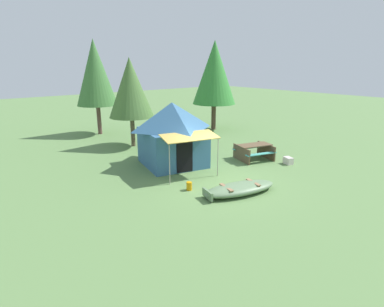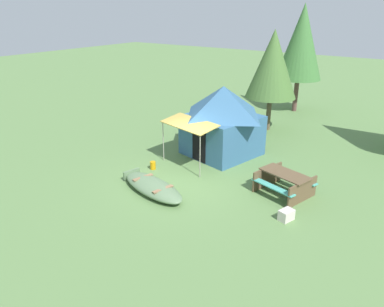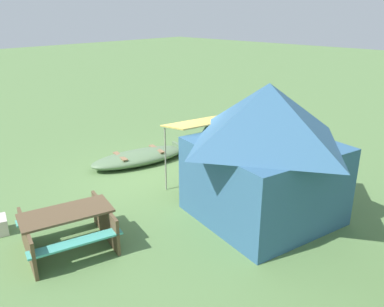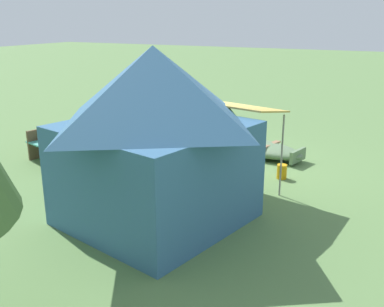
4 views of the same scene
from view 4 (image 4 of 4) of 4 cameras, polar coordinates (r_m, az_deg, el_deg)
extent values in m
plane|color=#5B7F47|center=(10.29, 3.36, -1.83)|extent=(80.00, 80.00, 0.00)
ellipsoid|color=#5E7A56|center=(11.38, 7.47, 0.95)|extent=(3.08, 1.71, 0.38)
ellipsoid|color=black|center=(11.37, 7.48, 1.09)|extent=(2.83, 1.53, 0.14)
cube|color=#8D6949|center=(11.65, 5.11, 2.19)|extent=(0.33, 0.80, 0.04)
cube|color=#8D6949|center=(11.04, 10.03, 1.14)|extent=(0.33, 0.80, 0.04)
cube|color=#5E7A56|center=(10.73, 13.46, -0.28)|extent=(0.24, 0.66, 0.29)
cube|color=#35628A|center=(7.44, -4.67, -2.51)|extent=(3.14, 3.19, 1.70)
pyramid|color=#35628A|center=(7.08, -4.96, 8.73)|extent=(3.39, 3.44, 1.24)
cube|color=black|center=(8.43, 1.73, -1.03)|extent=(0.75, 0.20, 1.36)
cube|color=#BB9E46|center=(8.58, 3.95, 6.39)|extent=(2.52, 1.56, 0.19)
cylinder|color=gray|center=(9.78, 0.19, 2.13)|extent=(0.04, 0.04, 1.61)
cylinder|color=gray|center=(8.61, 11.46, -0.34)|extent=(0.04, 0.04, 1.61)
cube|color=brown|center=(11.02, -15.46, 2.92)|extent=(1.80, 1.19, 0.04)
cube|color=#49AB9B|center=(10.81, -18.03, 0.76)|extent=(1.66, 0.71, 0.04)
cube|color=#49AB9B|center=(11.41, -12.79, 2.04)|extent=(1.66, 0.71, 0.04)
cube|color=brown|center=(11.72, -17.21, 1.66)|extent=(0.46, 1.43, 0.73)
cube|color=brown|center=(10.53, -13.19, 0.27)|extent=(0.46, 1.43, 0.73)
cube|color=beige|center=(12.72, -13.07, 2.25)|extent=(0.42, 0.52, 0.33)
cylinder|color=orange|center=(9.74, 11.48, -2.30)|extent=(0.30, 0.30, 0.31)
camera|label=1|loc=(18.11, 43.49, 16.79)|focal=29.24mm
camera|label=2|loc=(21.77, -4.16, 23.92)|focal=33.96mm
camera|label=3|loc=(10.51, -56.40, 15.11)|focal=37.02mm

